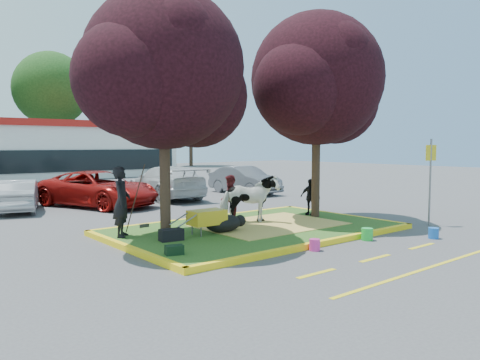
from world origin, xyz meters
TOP-DOWN VIEW (x-y plane):
  - ground at (0.00, 0.00)m, footprint 90.00×90.00m
  - median_island at (0.00, 0.00)m, footprint 8.00×5.00m
  - curb_near at (0.00, -2.58)m, footprint 8.30×0.16m
  - curb_far at (0.00, 2.58)m, footprint 8.30×0.16m
  - curb_left at (-4.08, 0.00)m, footprint 0.16×5.30m
  - curb_right at (4.08, 0.00)m, footprint 0.16×5.30m
  - straw_bedding at (0.60, 0.00)m, footprint 4.20×3.00m
  - tree_purple_left at (-2.78, 0.38)m, footprint 5.06×4.20m
  - tree_purple_right at (2.92, 0.18)m, footprint 5.30×4.40m
  - fire_lane_stripe_a at (-2.00, -4.20)m, footprint 1.10×0.12m
  - fire_lane_stripe_b at (0.00, -4.20)m, footprint 1.10×0.12m
  - fire_lane_stripe_c at (2.00, -4.20)m, footprint 1.10×0.12m
  - fire_lane_long at (0.00, -5.40)m, footprint 6.00×0.10m
  - retail_building at (2.00, 27.98)m, footprint 20.40×8.40m
  - cow at (0.28, 0.60)m, footprint 1.96×1.43m
  - calf at (-1.24, -0.10)m, footprint 1.18×0.75m
  - handler at (-3.70, 1.12)m, footprint 0.76×0.81m
  - visitor_a at (0.04, 1.25)m, footprint 0.86×0.91m
  - visitor_b at (3.05, 0.58)m, footprint 0.48×0.79m
  - wheelbarrow at (-1.76, -0.05)m, footprint 1.78×0.61m
  - gear_bag_dark at (-2.96, -0.16)m, footprint 0.63×0.40m
  - gear_bag_green at (-3.70, -1.52)m, footprint 0.45×0.35m
  - sign_post at (5.08, -2.70)m, footprint 0.38×0.16m
  - bucket_green at (1.55, -2.86)m, footprint 0.40×0.40m
  - bucket_pink at (-0.49, -2.80)m, footprint 0.31×0.31m
  - bucket_blue at (3.18, -3.88)m, footprint 0.35×0.35m
  - car_silver at (-4.32, 8.98)m, footprint 2.42×3.99m
  - car_red at (-1.35, 8.43)m, footprint 4.23×5.90m
  - car_white at (2.31, 9.17)m, footprint 2.72×5.60m
  - car_grey at (6.68, 8.52)m, footprint 1.65×4.42m

SIDE VIEW (x-z plane):
  - ground at x=0.00m, z-range 0.00..0.00m
  - fire_lane_stripe_a at x=-2.00m, z-range 0.00..0.01m
  - fire_lane_stripe_b at x=0.00m, z-range 0.00..0.01m
  - fire_lane_stripe_c at x=2.00m, z-range 0.00..0.01m
  - fire_lane_long at x=0.00m, z-range 0.00..0.01m
  - median_island at x=0.00m, z-range 0.00..0.15m
  - curb_near at x=0.00m, z-range 0.00..0.15m
  - curb_far at x=0.00m, z-range 0.00..0.15m
  - curb_left at x=-4.08m, z-range 0.00..0.15m
  - curb_right at x=4.08m, z-range 0.00..0.15m
  - bucket_pink at x=-0.49m, z-range 0.00..0.29m
  - bucket_blue at x=3.18m, z-range 0.00..0.30m
  - straw_bedding at x=0.60m, z-range 0.15..0.16m
  - bucket_green at x=1.55m, z-range 0.00..0.33m
  - gear_bag_green at x=-3.70m, z-range 0.15..0.36m
  - gear_bag_dark at x=-2.96m, z-range 0.15..0.45m
  - calf at x=-1.24m, z-range 0.15..0.64m
  - wheelbarrow at x=-1.76m, z-range 0.28..0.94m
  - car_silver at x=-4.32m, z-range 0.00..1.24m
  - car_grey at x=6.68m, z-range 0.00..1.44m
  - car_red at x=-1.35m, z-range 0.00..1.49m
  - visitor_b at x=3.05m, z-range 0.15..1.41m
  - car_white at x=2.31m, z-range 0.00..1.57m
  - visitor_a at x=0.04m, z-range 0.15..1.64m
  - cow at x=0.28m, z-range 0.15..1.66m
  - handler at x=-3.70m, z-range 0.15..2.02m
  - sign_post at x=5.08m, z-range 0.35..3.12m
  - retail_building at x=2.00m, z-range 0.05..4.45m
  - tree_purple_left at x=-2.78m, z-range 1.10..7.61m
  - tree_purple_right at x=2.92m, z-range 1.15..7.97m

